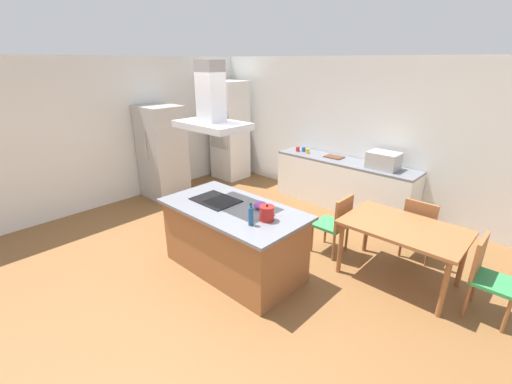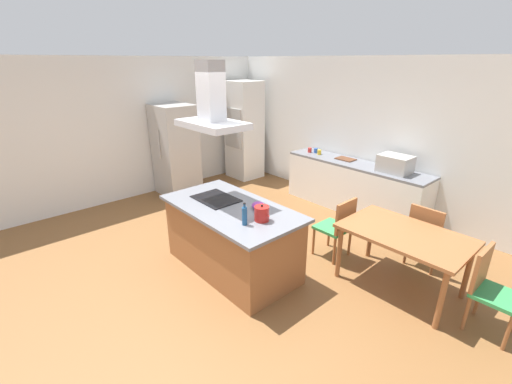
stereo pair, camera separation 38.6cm
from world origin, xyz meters
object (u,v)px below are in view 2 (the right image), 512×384
(cooktop, at_px, (216,199))
(cutting_board, at_px, (346,159))
(dining_table, at_px, (404,239))
(chair_at_left_end, at_px, (338,225))
(coffee_mug_red, at_px, (310,150))
(wall_oven_stack, at_px, (244,131))
(chair_facing_back_wall, at_px, (427,233))
(coffee_mug_blue, at_px, (316,151))
(olive_oil_bottle, at_px, (245,216))
(coffee_mug_yellow, at_px, (319,152))
(tea_kettle, at_px, (262,214))
(chair_at_right_end, at_px, (490,286))
(range_hood, at_px, (212,107))
(refrigerator, at_px, (176,150))
(countertop_microwave, at_px, (395,164))
(mixing_bowl, at_px, (258,205))

(cooktop, height_order, cutting_board, cutting_board)
(dining_table, distance_m, chair_at_left_end, 0.93)
(coffee_mug_red, relative_size, dining_table, 0.06)
(wall_oven_stack, height_order, chair_facing_back_wall, wall_oven_stack)
(coffee_mug_red, relative_size, coffee_mug_blue, 1.00)
(coffee_mug_red, distance_m, dining_table, 3.20)
(olive_oil_bottle, xyz_separation_m, coffee_mug_yellow, (-1.37, 3.05, -0.07))
(tea_kettle, distance_m, chair_at_right_end, 2.44)
(wall_oven_stack, xyz_separation_m, range_hood, (2.57, -2.65, 1.00))
(tea_kettle, distance_m, refrigerator, 3.65)
(tea_kettle, bearing_deg, coffee_mug_yellow, 116.62)
(cutting_board, relative_size, chair_at_right_end, 0.38)
(countertop_microwave, xyz_separation_m, dining_table, (1.01, -1.62, -0.37))
(countertop_microwave, xyz_separation_m, coffee_mug_blue, (-1.66, 0.02, -0.09))
(chair_facing_back_wall, bearing_deg, dining_table, -90.00)
(mixing_bowl, relative_size, cutting_board, 0.48)
(olive_oil_bottle, bearing_deg, chair_at_right_end, 35.01)
(cooktop, height_order, refrigerator, refrigerator)
(cooktop, height_order, mixing_bowl, mixing_bowl)
(chair_facing_back_wall, bearing_deg, chair_at_left_end, -143.99)
(mixing_bowl, relative_size, coffee_mug_red, 1.83)
(chair_at_left_end, relative_size, chair_facing_back_wall, 1.00)
(cooktop, height_order, tea_kettle, tea_kettle)
(wall_oven_stack, bearing_deg, olive_oil_bottle, -39.86)
(mixing_bowl, distance_m, chair_at_left_end, 1.24)
(mixing_bowl, distance_m, coffee_mug_red, 2.97)
(mixing_bowl, distance_m, chair_at_right_end, 2.58)
(refrigerator, relative_size, chair_at_right_end, 2.04)
(olive_oil_bottle, distance_m, range_hood, 1.39)
(countertop_microwave, xyz_separation_m, coffee_mug_red, (-1.76, -0.04, -0.09))
(coffee_mug_yellow, bearing_deg, cooktop, -79.34)
(dining_table, distance_m, chair_at_right_end, 0.93)
(cooktop, bearing_deg, tea_kettle, 1.08)
(coffee_mug_red, distance_m, range_hood, 3.16)
(tea_kettle, distance_m, mixing_bowl, 0.34)
(countertop_microwave, height_order, wall_oven_stack, wall_oven_stack)
(coffee_mug_blue, xyz_separation_m, refrigerator, (-1.99, -2.01, -0.03))
(coffee_mug_yellow, relative_size, chair_at_right_end, 0.10)
(tea_kettle, distance_m, dining_table, 1.71)
(tea_kettle, xyz_separation_m, countertop_microwave, (0.11, 2.86, 0.05))
(countertop_microwave, bearing_deg, chair_facing_back_wall, -43.26)
(tea_kettle, height_order, chair_facing_back_wall, tea_kettle)
(mixing_bowl, relative_size, coffee_mug_yellow, 1.83)
(countertop_microwave, distance_m, coffee_mug_red, 1.77)
(cutting_board, bearing_deg, chair_at_left_end, -57.23)
(tea_kettle, xyz_separation_m, refrigerator, (-3.54, 0.88, -0.08))
(coffee_mug_red, bearing_deg, olive_oil_bottle, -62.19)
(coffee_mug_red, xyz_separation_m, chair_facing_back_wall, (2.78, -0.91, -0.44))
(coffee_mug_blue, distance_m, range_hood, 3.19)
(mixing_bowl, xyz_separation_m, cutting_board, (-0.59, 2.72, -0.04))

